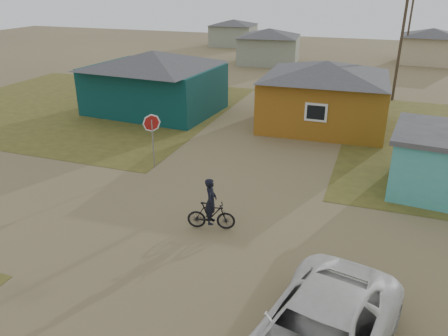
# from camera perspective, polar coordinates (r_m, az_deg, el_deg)

# --- Properties ---
(ground) EXTENTS (120.00, 120.00, 0.00)m
(ground) POSITION_cam_1_polar(r_m,az_deg,el_deg) (15.39, -4.41, -8.54)
(ground) COLOR olive
(grass_nw) EXTENTS (20.00, 18.00, 0.00)m
(grass_nw) POSITION_cam_1_polar(r_m,az_deg,el_deg) (32.64, -17.89, 7.78)
(grass_nw) COLOR brown
(grass_nw) RESTS_ON ground
(house_teal) EXTENTS (8.93, 7.08, 4.00)m
(house_teal) POSITION_cam_1_polar(r_m,az_deg,el_deg) (29.61, -9.09, 11.20)
(house_teal) COLOR #083130
(house_teal) RESTS_ON ground
(house_yellow) EXTENTS (7.72, 6.76, 3.90)m
(house_yellow) POSITION_cam_1_polar(r_m,az_deg,el_deg) (26.75, 12.99, 9.50)
(house_yellow) COLOR #8E5815
(house_yellow) RESTS_ON ground
(house_pale_west) EXTENTS (7.04, 6.15, 3.60)m
(house_pale_west) POSITION_cam_1_polar(r_m,az_deg,el_deg) (47.71, 5.89, 15.62)
(house_pale_west) COLOR gray
(house_pale_west) RESTS_ON ground
(house_beige_east) EXTENTS (6.95, 6.05, 3.60)m
(house_beige_east) POSITION_cam_1_polar(r_m,az_deg,el_deg) (52.44, 25.41, 14.27)
(house_beige_east) COLOR tan
(house_beige_east) RESTS_ON ground
(house_pale_north) EXTENTS (6.28, 5.81, 3.40)m
(house_pale_north) POSITION_cam_1_polar(r_m,az_deg,el_deg) (61.40, 1.23, 17.31)
(house_pale_north) COLOR gray
(house_pale_north) RESTS_ON ground
(utility_pole_near) EXTENTS (1.40, 0.20, 8.00)m
(utility_pole_near) POSITION_cam_1_polar(r_m,az_deg,el_deg) (34.12, 22.11, 14.97)
(utility_pole_near) COLOR #433728
(utility_pole_near) RESTS_ON ground
(utility_pole_far) EXTENTS (1.40, 0.20, 8.00)m
(utility_pole_far) POSITION_cam_1_polar(r_m,az_deg,el_deg) (50.07, 23.08, 16.97)
(utility_pole_far) COLOR #433728
(utility_pole_far) RESTS_ON ground
(stop_sign) EXTENTS (0.79, 0.37, 2.57)m
(stop_sign) POSITION_cam_1_polar(r_m,az_deg,el_deg) (20.28, -9.38, 5.10)
(stop_sign) COLOR gray
(stop_sign) RESTS_ON ground
(cyclist) EXTENTS (1.77, 0.87, 1.93)m
(cyclist) POSITION_cam_1_polar(r_m,az_deg,el_deg) (15.32, -1.70, -5.61)
(cyclist) COLOR black
(cyclist) RESTS_ON ground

